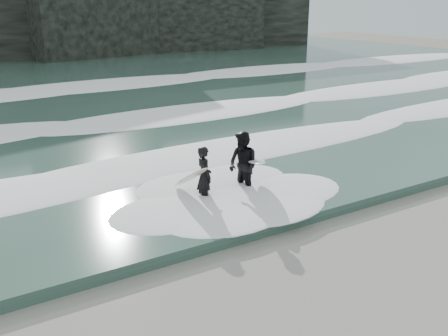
{
  "coord_description": "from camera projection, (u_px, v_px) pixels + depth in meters",
  "views": [
    {
      "loc": [
        -5.8,
        -5.82,
        5.53
      ],
      "look_at": [
        1.16,
        5.54,
        1.0
      ],
      "focal_mm": 40.0,
      "sensor_mm": 36.0,
      "label": 1
    }
  ],
  "objects": [
    {
      "name": "foam_mid",
      "position": [
        79.0,
        120.0,
        22.13
      ],
      "size": [
        60.0,
        4.0,
        0.24
      ],
      "primitive_type": "ellipsoid",
      "color": "white",
      "rests_on": "sea"
    },
    {
      "name": "foam_far",
      "position": [
        35.0,
        90.0,
        29.38
      ],
      "size": [
        60.0,
        4.8,
        0.3
      ],
      "primitive_type": "ellipsoid",
      "color": "white",
      "rests_on": "sea"
    },
    {
      "name": "foam_near",
      "position": [
        140.0,
        162.0,
        16.48
      ],
      "size": [
        60.0,
        3.2,
        0.2
      ],
      "primitive_type": "ellipsoid",
      "color": "white",
      "rests_on": "sea"
    },
    {
      "name": "surfer_right",
      "position": [
        244.0,
        165.0,
        14.37
      ],
      "size": [
        1.49,
        1.9,
        1.96
      ],
      "color": "black",
      "rests_on": "ground"
    },
    {
      "name": "sea",
      "position": [
        22.0,
        85.0,
        32.71
      ],
      "size": [
        90.0,
        52.0,
        0.3
      ],
      "primitive_type": "cube",
      "color": "#2F4B40",
      "rests_on": "ground"
    },
    {
      "name": "ground",
      "position": [
        326.0,
        310.0,
        9.35
      ],
      "size": [
        120.0,
        120.0,
        0.0
      ],
      "primitive_type": "plane",
      "color": "#7D6D5A",
      "rests_on": "ground"
    },
    {
      "name": "surfer_left",
      "position": [
        202.0,
        176.0,
        13.82
      ],
      "size": [
        0.93,
        1.66,
        1.72
      ],
      "color": "black",
      "rests_on": "ground"
    }
  ]
}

